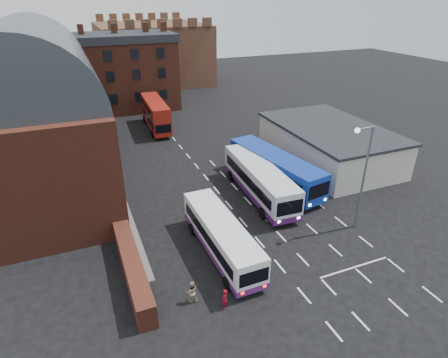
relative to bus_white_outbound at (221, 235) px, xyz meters
name	(u,v)px	position (x,y,z in m)	size (l,w,h in m)	color
ground	(274,260)	(3.40, -2.29, -1.70)	(180.00, 180.00, 0.00)	black
railway_station	(37,111)	(-12.10, 18.71, 5.94)	(12.00, 28.00, 16.00)	#602B1E
forecourt_wall	(133,268)	(-6.80, -0.29, -0.80)	(1.20, 10.00, 1.80)	#602B1E
cream_building	(329,143)	(18.40, 11.71, 0.46)	(10.40, 16.40, 4.25)	beige
brick_terrace	(107,77)	(-2.60, 43.71, 3.80)	(22.00, 10.00, 11.00)	brown
castle_keep	(152,53)	(9.40, 63.71, 4.30)	(22.00, 22.00, 12.00)	brown
bus_white_outbound	(221,235)	(0.00, 0.00, 0.00)	(2.83, 10.59, 2.87)	white
bus_white_inbound	(260,179)	(6.80, 6.92, 0.24)	(3.49, 12.16, 3.28)	silver
bus_blue	(275,167)	(9.39, 8.52, 0.31)	(4.89, 12.75, 3.39)	#11309B
bus_red_double	(156,114)	(2.20, 30.76, 0.55)	(3.05, 10.69, 4.24)	maroon
street_lamp	(362,169)	(11.68, -1.04, 3.84)	(1.87, 0.41, 9.17)	slate
pedestrian_red	(224,299)	(-1.95, -5.30, -0.94)	(0.55, 0.36, 1.51)	maroon
pedestrian_beige	(192,292)	(-3.68, -3.91, -0.91)	(0.77, 0.60, 1.58)	tan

